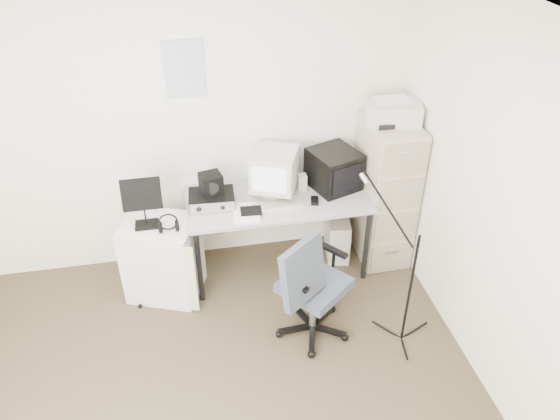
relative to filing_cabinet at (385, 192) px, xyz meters
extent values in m
cube|color=#403A27|center=(-1.58, -1.48, -0.66)|extent=(3.60, 3.60, 0.01)
cube|color=white|center=(-1.58, -1.48, 1.85)|extent=(3.60, 3.60, 0.01)
cube|color=white|center=(-1.58, 0.32, 0.60)|extent=(3.60, 0.02, 2.50)
cube|color=white|center=(0.22, -1.48, 0.60)|extent=(0.02, 3.60, 2.50)
cube|color=white|center=(-1.60, 0.31, 1.10)|extent=(0.30, 0.02, 0.44)
cube|color=#BBB29F|center=(0.00, 0.00, 0.00)|extent=(0.40, 0.60, 1.30)
cube|color=beige|center=(0.00, 0.03, 0.73)|extent=(0.48, 0.38, 0.16)
cube|color=#A7A7A1|center=(-0.95, -0.03, -0.29)|extent=(1.50, 0.70, 0.73)
cube|color=beige|center=(-0.96, 0.05, 0.27)|extent=(0.47, 0.47, 0.39)
cube|color=black|center=(-0.45, 0.06, 0.24)|extent=(0.47, 0.48, 0.33)
cube|color=beige|center=(-0.72, 0.07, 0.15)|extent=(0.07, 0.07, 0.14)
cube|color=beige|center=(-0.98, -0.16, 0.09)|extent=(0.42, 0.18, 0.02)
cube|color=black|center=(-0.67, -0.16, 0.10)|extent=(0.08, 0.11, 0.03)
cube|color=black|center=(-1.49, -0.03, 0.13)|extent=(0.38, 0.28, 0.10)
cube|color=black|center=(-1.49, -0.01, 0.27)|extent=(0.20, 0.19, 0.17)
cube|color=white|center=(-1.24, -0.21, 0.09)|extent=(0.22, 0.29, 0.02)
cube|color=beige|center=(-0.38, 0.07, -0.45)|extent=(0.26, 0.45, 0.39)
cube|color=#333E4B|center=(-0.84, -0.85, -0.16)|extent=(0.80, 0.80, 0.98)
cube|color=silver|center=(-1.93, -0.16, -0.30)|extent=(0.68, 0.62, 0.69)
cube|color=black|center=(-2.01, -0.17, 0.26)|extent=(0.32, 0.21, 0.43)
torus|color=black|center=(-1.85, -0.27, 0.09)|extent=(0.21, 0.21, 0.03)
cylinder|color=black|center=(-0.18, -1.06, -0.01)|extent=(0.03, 0.03, 1.29)
camera|label=1|loc=(-1.67, -3.74, 2.53)|focal=35.00mm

